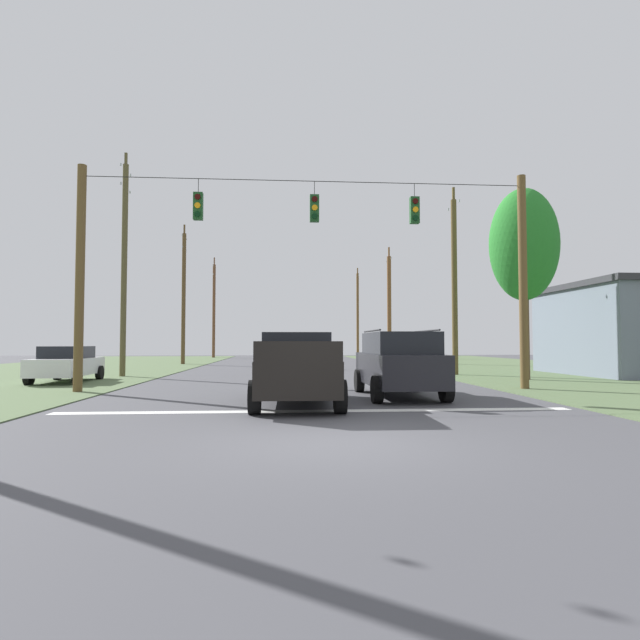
{
  "coord_description": "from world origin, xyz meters",
  "views": [
    {
      "loc": [
        -0.85,
        -8.61,
        1.67
      ],
      "look_at": [
        0.64,
        12.02,
        2.59
      ],
      "focal_mm": 28.77,
      "sensor_mm": 36.0,
      "label": 1
    }
  ],
  "objects_px": {
    "utility_pole_far_left": "(124,264)",
    "utility_pole_distant_right": "(184,295)",
    "utility_pole_far_right": "(389,308)",
    "utility_pole_distant_left": "(214,309)",
    "utility_pole_mid_right": "(454,284)",
    "tree_roadside_right": "(524,245)",
    "pickup_truck": "(296,368)",
    "distant_car_crossing_white": "(67,364)",
    "overhead_signal_span": "(309,269)",
    "suv_black": "(399,362)",
    "utility_pole_near_left": "(358,314)"
  },
  "relations": [
    {
      "from": "utility_pole_far_right",
      "to": "utility_pole_distant_left",
      "type": "relative_size",
      "value": 0.85
    },
    {
      "from": "pickup_truck",
      "to": "distant_car_crossing_white",
      "type": "distance_m",
      "value": 12.52
    },
    {
      "from": "utility_pole_mid_right",
      "to": "utility_pole_near_left",
      "type": "distance_m",
      "value": 31.24
    },
    {
      "from": "utility_pole_distant_right",
      "to": "utility_pole_distant_left",
      "type": "xyz_separation_m",
      "value": [
        0.0,
        17.35,
        0.11
      ]
    },
    {
      "from": "utility_pole_distant_left",
      "to": "utility_pole_mid_right",
      "type": "bearing_deg",
      "value": -62.44
    },
    {
      "from": "overhead_signal_span",
      "to": "utility_pole_distant_left",
      "type": "distance_m",
      "value": 40.69
    },
    {
      "from": "tree_roadside_right",
      "to": "utility_pole_near_left",
      "type": "bearing_deg",
      "value": 94.04
    },
    {
      "from": "utility_pole_mid_right",
      "to": "utility_pole_near_left",
      "type": "bearing_deg",
      "value": 90.89
    },
    {
      "from": "utility_pole_near_left",
      "to": "tree_roadside_right",
      "type": "bearing_deg",
      "value": -85.96
    },
    {
      "from": "pickup_truck",
      "to": "utility_pole_near_left",
      "type": "xyz_separation_m",
      "value": [
        7.99,
        43.08,
        3.95
      ]
    },
    {
      "from": "overhead_signal_span",
      "to": "distant_car_crossing_white",
      "type": "distance_m",
      "value": 11.41
    },
    {
      "from": "overhead_signal_span",
      "to": "utility_pole_distant_left",
      "type": "relative_size",
      "value": 1.41
    },
    {
      "from": "utility_pole_far_left",
      "to": "tree_roadside_right",
      "type": "bearing_deg",
      "value": -10.78
    },
    {
      "from": "utility_pole_distant_right",
      "to": "utility_pole_distant_left",
      "type": "height_order",
      "value": "utility_pole_distant_left"
    },
    {
      "from": "utility_pole_far_left",
      "to": "tree_roadside_right",
      "type": "xyz_separation_m",
      "value": [
        18.66,
        -3.55,
        0.5
      ]
    },
    {
      "from": "pickup_truck",
      "to": "utility_pole_distant_right",
      "type": "distance_m",
      "value": 27.78
    },
    {
      "from": "utility_pole_far_left",
      "to": "utility_pole_distant_right",
      "type": "relative_size",
      "value": 1.02
    },
    {
      "from": "distant_car_crossing_white",
      "to": "utility_pole_far_left",
      "type": "height_order",
      "value": "utility_pole_far_left"
    },
    {
      "from": "utility_pole_near_left",
      "to": "utility_pole_far_left",
      "type": "xyz_separation_m",
      "value": [
        -16.2,
        -31.31,
        0.65
      ]
    },
    {
      "from": "utility_pole_distant_right",
      "to": "tree_roadside_right",
      "type": "distance_m",
      "value": 25.84
    },
    {
      "from": "pickup_truck",
      "to": "utility_pole_far_right",
      "type": "relative_size",
      "value": 0.57
    },
    {
      "from": "pickup_truck",
      "to": "utility_pole_distant_right",
      "type": "height_order",
      "value": "utility_pole_distant_right"
    },
    {
      "from": "overhead_signal_span",
      "to": "utility_pole_near_left",
      "type": "distance_m",
      "value": 39.98
    },
    {
      "from": "pickup_truck",
      "to": "utility_pole_distant_right",
      "type": "bearing_deg",
      "value": 107.12
    },
    {
      "from": "utility_pole_distant_left",
      "to": "suv_black",
      "type": "bearing_deg",
      "value": -74.95
    },
    {
      "from": "suv_black",
      "to": "utility_pole_far_right",
      "type": "bearing_deg",
      "value": 78.76
    },
    {
      "from": "suv_black",
      "to": "utility_pole_far_left",
      "type": "xyz_separation_m",
      "value": [
        -11.4,
        10.12,
        4.5
      ]
    },
    {
      "from": "distant_car_crossing_white",
      "to": "pickup_truck",
      "type": "bearing_deg",
      "value": -41.28
    },
    {
      "from": "utility_pole_mid_right",
      "to": "utility_pole_far_right",
      "type": "bearing_deg",
      "value": 90.53
    },
    {
      "from": "utility_pole_far_left",
      "to": "tree_roadside_right",
      "type": "height_order",
      "value": "utility_pole_far_left"
    },
    {
      "from": "utility_pole_mid_right",
      "to": "utility_pole_distant_left",
      "type": "distance_m",
      "value": 35.78
    },
    {
      "from": "distant_car_crossing_white",
      "to": "utility_pole_far_right",
      "type": "relative_size",
      "value": 0.46
    },
    {
      "from": "pickup_truck",
      "to": "utility_pole_far_right",
      "type": "distance_m",
      "value": 28.97
    },
    {
      "from": "utility_pole_near_left",
      "to": "tree_roadside_right",
      "type": "height_order",
      "value": "utility_pole_near_left"
    },
    {
      "from": "overhead_signal_span",
      "to": "utility_pole_far_left",
      "type": "relative_size",
      "value": 1.42
    },
    {
      "from": "utility_pole_far_right",
      "to": "utility_pole_distant_left",
      "type": "distance_m",
      "value": 22.97
    },
    {
      "from": "utility_pole_far_right",
      "to": "tree_roadside_right",
      "type": "bearing_deg",
      "value": -83.73
    },
    {
      "from": "suv_black",
      "to": "overhead_signal_span",
      "type": "bearing_deg",
      "value": 141.05
    },
    {
      "from": "utility_pole_far_right",
      "to": "utility_pole_near_left",
      "type": "xyz_separation_m",
      "value": [
        -0.34,
        15.56,
        0.39
      ]
    },
    {
      "from": "utility_pole_mid_right",
      "to": "tree_roadside_right",
      "type": "height_order",
      "value": "utility_pole_mid_right"
    },
    {
      "from": "overhead_signal_span",
      "to": "tree_roadside_right",
      "type": "distance_m",
      "value": 11.02
    },
    {
      "from": "utility_pole_far_right",
      "to": "utility_pole_far_left",
      "type": "height_order",
      "value": "utility_pole_far_left"
    },
    {
      "from": "utility_pole_mid_right",
      "to": "utility_pole_far_left",
      "type": "xyz_separation_m",
      "value": [
        -16.68,
        -0.08,
        0.84
      ]
    },
    {
      "from": "overhead_signal_span",
      "to": "utility_pole_far_left",
      "type": "distance_m",
      "value": 11.88
    },
    {
      "from": "utility_pole_mid_right",
      "to": "utility_pole_distant_right",
      "type": "xyz_separation_m",
      "value": [
        -16.55,
        14.37,
        0.62
      ]
    },
    {
      "from": "distant_car_crossing_white",
      "to": "utility_pole_distant_right",
      "type": "relative_size",
      "value": 0.4
    },
    {
      "from": "overhead_signal_span",
      "to": "tree_roadside_right",
      "type": "bearing_deg",
      "value": 23.89
    },
    {
      "from": "suv_black",
      "to": "distant_car_crossing_white",
      "type": "distance_m",
      "value": 14.23
    },
    {
      "from": "utility_pole_near_left",
      "to": "overhead_signal_span",
      "type": "bearing_deg",
      "value": -100.78
    },
    {
      "from": "utility_pole_far_right",
      "to": "tree_roadside_right",
      "type": "relative_size",
      "value": 1.11
    }
  ]
}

